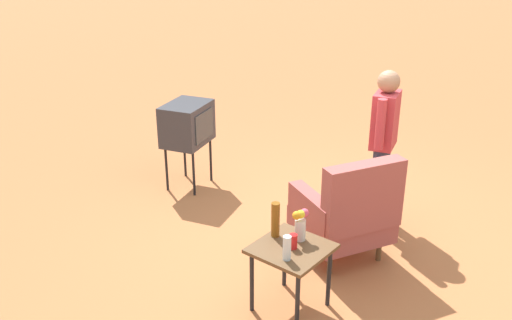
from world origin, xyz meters
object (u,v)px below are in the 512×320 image
soda_can_red (293,241)px  armchair (348,211)px  side_table (291,256)px  flower_vase (300,223)px  person_standing (383,139)px  bottle_tall_amber (275,220)px  bottle_short_clear (287,248)px  tv_on_stand (187,124)px

soda_can_red → armchair: bearing=-176.8°
soda_can_red → side_table: bearing=-110.0°
flower_vase → armchair: bearing=-178.6°
person_standing → bottle_tall_amber: (1.72, -0.06, -0.21)m
side_table → flower_vase: bearing=-173.8°
bottle_short_clear → tv_on_stand: bearing=-118.9°
armchair → person_standing: bearing=-172.5°
person_standing → flower_vase: bearing=4.5°
tv_on_stand → bottle_tall_amber: (1.10, 2.12, -0.05)m
person_standing → bottle_tall_amber: 1.73m
person_standing → soda_can_red: (1.78, 0.16, -0.30)m
bottle_tall_amber → flower_vase: (-0.08, 0.19, -0.00)m
person_standing → soda_can_red: size_ratio=13.44×
armchair → bottle_tall_amber: 0.93m
armchair → bottle_tall_amber: armchair is taller
tv_on_stand → bottle_tall_amber: bearing=62.6°
side_table → tv_on_stand: (-1.16, -2.32, 0.28)m
tv_on_stand → soda_can_red: bearing=63.6°
armchair → bottle_short_clear: 1.13m
armchair → bottle_short_clear: size_ratio=5.30×
side_table → bottle_tall_amber: bearing=-105.1°
bottle_tall_amber → flower_vase: 0.21m
armchair → soda_can_red: (0.95, 0.05, 0.14)m
armchair → bottle_tall_amber: size_ratio=3.53×
armchair → bottle_tall_amber: (0.88, -0.17, 0.23)m
tv_on_stand → person_standing: person_standing is taller
side_table → person_standing: bearing=-175.4°
side_table → bottle_short_clear: bottle_short_clear is taller
person_standing → flower_vase: (1.64, 0.13, -0.21)m
person_standing → side_table: bearing=4.6°
person_standing → bottle_short_clear: bearing=6.4°
side_table → soda_can_red: (0.01, 0.02, 0.14)m
tv_on_stand → flower_vase: (1.02, 2.31, -0.05)m
flower_vase → side_table: bearing=6.2°
bottle_short_clear → bottle_tall_amber: bottle_tall_amber is taller
soda_can_red → bottle_short_clear: (0.16, 0.06, 0.04)m
person_standing → bottle_short_clear: person_standing is taller
armchair → soda_can_red: bearing=3.2°
side_table → soda_can_red: soda_can_red is taller
bottle_short_clear → side_table: bearing=-156.1°
flower_vase → bottle_tall_amber: bearing=-67.1°
bottle_tall_amber → soda_can_red: bearing=74.4°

